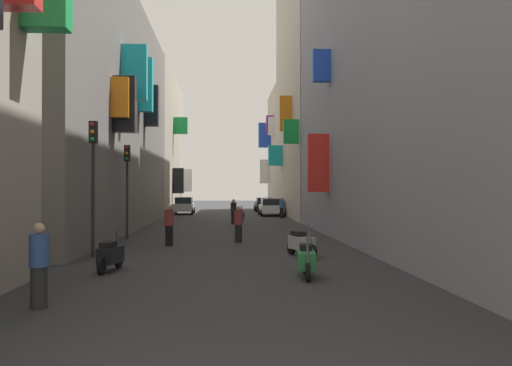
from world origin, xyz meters
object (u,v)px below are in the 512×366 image
at_px(parked_car_black, 264,204).
at_px(parked_car_white, 271,207).
at_px(pedestrian_near_right, 282,208).
at_px(pedestrian_crossing, 238,224).
at_px(pedestrian_mid_street, 39,266).
at_px(parked_car_silver, 184,205).
at_px(scooter_blue, 241,215).
at_px(pedestrian_far_away, 234,212).
at_px(scooter_silver, 301,243).
at_px(pedestrian_near_left, 169,225).
at_px(scooter_black, 110,255).
at_px(scooter_green, 306,260).
at_px(traffic_light_far_corner, 93,165).
at_px(traffic_light_near_corner, 127,175).

bearing_deg(parked_car_black, parked_car_white, -90.00).
distance_m(parked_car_black, pedestrian_near_right, 12.29).
relative_size(pedestrian_crossing, pedestrian_mid_street, 0.95).
bearing_deg(parked_car_silver, scooter_blue, -67.54).
bearing_deg(pedestrian_mid_street, pedestrian_far_away, 80.13).
height_order(scooter_silver, pedestrian_crossing, pedestrian_crossing).
height_order(parked_car_black, parked_car_silver, parked_car_silver).
distance_m(pedestrian_near_left, pedestrian_mid_street, 11.40).
distance_m(parked_car_silver, scooter_black, 33.96).
distance_m(scooter_blue, pedestrian_crossing, 14.32).
bearing_deg(parked_car_black, scooter_black, -100.55).
distance_m(scooter_green, pedestrian_crossing, 9.36).
bearing_deg(scooter_green, traffic_light_far_corner, 146.50).
bearing_deg(pedestrian_far_away, traffic_light_far_corner, -106.93).
xyz_separation_m(parked_car_white, scooter_black, (-7.21, -30.58, -0.31)).
xyz_separation_m(pedestrian_near_right, traffic_light_far_corner, (-8.94, -23.35, 2.30)).
relative_size(parked_car_white, traffic_light_near_corner, 1.03).
bearing_deg(pedestrian_near_right, scooter_black, -106.24).
bearing_deg(pedestrian_far_away, traffic_light_near_corner, -117.09).
bearing_deg(parked_car_silver, scooter_green, -80.51).
bearing_deg(parked_car_silver, pedestrian_near_left, -86.93).
distance_m(parked_car_silver, pedestrian_crossing, 26.39).
relative_size(parked_car_silver, pedestrian_crossing, 2.67).
xyz_separation_m(scooter_blue, scooter_black, (-4.35, -22.23, -0.00)).
height_order(scooter_black, traffic_light_far_corner, traffic_light_far_corner).
height_order(scooter_green, traffic_light_near_corner, traffic_light_near_corner).
xyz_separation_m(scooter_green, traffic_light_near_corner, (-6.68, 11.01, 2.50)).
distance_m(scooter_blue, pedestrian_near_right, 5.40).
distance_m(parked_car_black, pedestrian_far_away, 19.35).
bearing_deg(scooter_green, parked_car_black, 87.40).
height_order(parked_car_black, scooter_green, parked_car_black).
xyz_separation_m(parked_car_white, scooter_silver, (-1.34, -27.62, -0.31)).
relative_size(pedestrian_crossing, pedestrian_near_left, 0.94).
bearing_deg(pedestrian_near_right, pedestrian_crossing, -101.81).
height_order(parked_car_black, pedestrian_near_right, pedestrian_near_right).
distance_m(parked_car_black, scooter_silver, 35.79).
distance_m(parked_car_black, scooter_blue, 16.75).
bearing_deg(pedestrian_near_left, scooter_silver, -37.29).
bearing_deg(scooter_black, pedestrian_near_left, 81.82).
bearing_deg(pedestrian_mid_street, scooter_silver, 50.33).
bearing_deg(scooter_silver, traffic_light_near_corner, 136.67).
distance_m(parked_car_silver, pedestrian_near_left, 27.30).
height_order(pedestrian_near_right, traffic_light_far_corner, traffic_light_far_corner).
bearing_deg(pedestrian_mid_street, pedestrian_crossing, 71.30).
bearing_deg(scooter_silver, scooter_green, -96.41).
bearing_deg(parked_car_white, parked_car_silver, 156.33).
bearing_deg(scooter_black, scooter_silver, 26.78).
height_order(parked_car_white, scooter_silver, parked_car_white).
bearing_deg(pedestrian_crossing, pedestrian_near_left, -156.83).
xyz_separation_m(parked_car_black, traffic_light_far_corner, (-8.45, -35.63, 2.38)).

